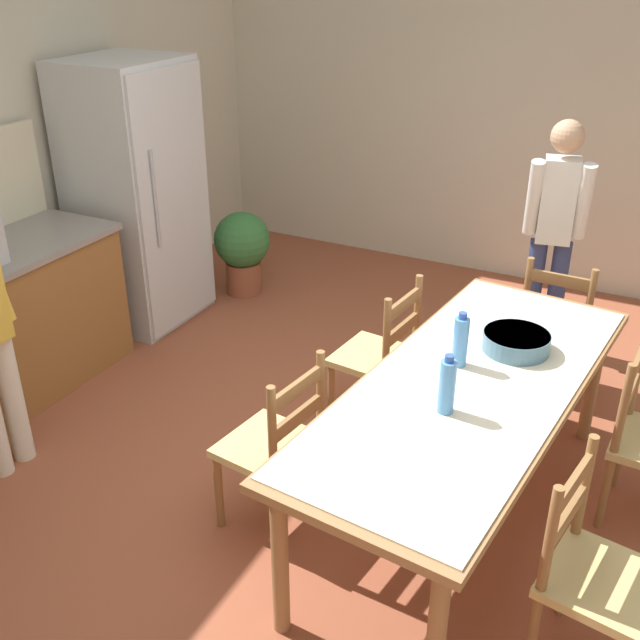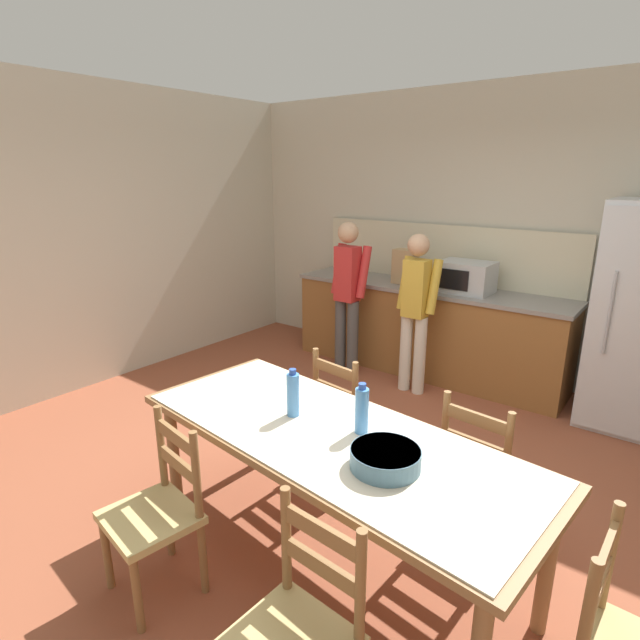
# 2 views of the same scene
# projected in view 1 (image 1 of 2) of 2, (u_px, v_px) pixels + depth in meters

# --- Properties ---
(ground_plane) EXTENTS (8.32, 8.32, 0.00)m
(ground_plane) POSITION_uv_depth(u_px,v_px,m) (338.00, 494.00, 3.85)
(ground_plane) COLOR brown
(wall_right) EXTENTS (0.12, 5.20, 2.90)m
(wall_right) POSITION_uv_depth(u_px,v_px,m) (524.00, 99.00, 5.78)
(wall_right) COLOR beige
(wall_right) RESTS_ON ground
(refrigerator) EXTENTS (0.78, 0.73, 1.86)m
(refrigerator) POSITION_uv_depth(u_px,v_px,m) (136.00, 196.00, 5.28)
(refrigerator) COLOR silver
(refrigerator) RESTS_ON ground
(dining_table) EXTENTS (2.30, 1.09, 0.78)m
(dining_table) POSITION_uv_depth(u_px,v_px,m) (469.00, 396.00, 3.38)
(dining_table) COLOR olive
(dining_table) RESTS_ON ground
(bottle_near_centre) EXTENTS (0.07, 0.07, 0.27)m
(bottle_near_centre) POSITION_uv_depth(u_px,v_px,m) (447.00, 386.00, 3.08)
(bottle_near_centre) COLOR #4C8ED6
(bottle_near_centre) RESTS_ON dining_table
(bottle_off_centre) EXTENTS (0.07, 0.07, 0.27)m
(bottle_off_centre) POSITION_uv_depth(u_px,v_px,m) (460.00, 341.00, 3.42)
(bottle_off_centre) COLOR #4C8ED6
(bottle_off_centre) RESTS_ON dining_table
(serving_bowl) EXTENTS (0.32, 0.32, 0.09)m
(serving_bowl) POSITION_uv_depth(u_px,v_px,m) (516.00, 341.00, 3.58)
(serving_bowl) COLOR slate
(serving_bowl) RESTS_ON dining_table
(chair_side_far_right) EXTENTS (0.46, 0.44, 0.91)m
(chair_side_far_right) POSITION_uv_depth(u_px,v_px,m) (379.00, 357.00, 4.23)
(chair_side_far_right) COLOR olive
(chair_side_far_right) RESTS_ON ground
(chair_head_end) EXTENTS (0.41, 0.43, 0.91)m
(chair_head_end) POSITION_uv_depth(u_px,v_px,m) (557.00, 327.00, 4.55)
(chair_head_end) COLOR olive
(chair_head_end) RESTS_ON ground
(chair_side_far_left) EXTENTS (0.47, 0.45, 0.91)m
(chair_side_far_left) POSITION_uv_depth(u_px,v_px,m) (275.00, 447.00, 3.48)
(chair_side_far_left) COLOR olive
(chair_side_far_left) RESTS_ON ground
(chair_side_near_left) EXTENTS (0.48, 0.46, 0.91)m
(chair_side_near_left) POSITION_uv_depth(u_px,v_px,m) (593.00, 575.00, 2.77)
(chair_side_near_left) COLOR olive
(chair_side_near_left) RESTS_ON ground
(person_by_table) EXTENTS (0.31, 0.43, 1.57)m
(person_by_table) POSITION_uv_depth(u_px,v_px,m) (554.00, 226.00, 4.87)
(person_by_table) COLOR navy
(person_by_table) RESTS_ON ground
(potted_plant) EXTENTS (0.44, 0.44, 0.67)m
(potted_plant) POSITION_uv_depth(u_px,v_px,m) (242.00, 247.00, 5.89)
(potted_plant) COLOR brown
(potted_plant) RESTS_ON ground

